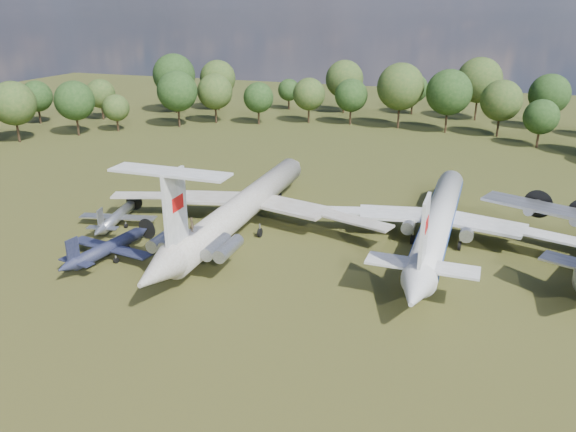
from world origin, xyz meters
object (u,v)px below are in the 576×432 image
(il62_airliner, at_px, (244,211))
(small_prop_west, at_px, (108,251))
(small_prop_northwest, at_px, (117,219))
(person_on_il62, at_px, (192,224))
(tu104_jet, at_px, (438,226))

(il62_airliner, height_order, small_prop_west, il62_airliner)
(small_prop_northwest, bearing_deg, small_prop_west, -72.19)
(small_prop_northwest, bearing_deg, il62_airliner, 4.76)
(person_on_il62, bearing_deg, tu104_jet, -120.62)
(il62_airliner, bearing_deg, small_prop_west, -128.40)
(small_prop_west, height_order, small_prop_northwest, small_prop_west)
(il62_airliner, bearing_deg, person_on_il62, -90.00)
(il62_airliner, distance_m, small_prop_northwest, 17.63)
(small_prop_west, distance_m, small_prop_northwest, 10.79)
(tu104_jet, bearing_deg, il62_airliner, -171.43)
(small_prop_northwest, xyz_separation_m, person_on_il62, (16.86, -9.18, 4.91))
(il62_airliner, relative_size, small_prop_west, 3.33)
(small_prop_northwest, height_order, person_on_il62, person_on_il62)
(small_prop_west, distance_m, person_on_il62, 12.41)
(il62_airliner, distance_m, small_prop_west, 18.48)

